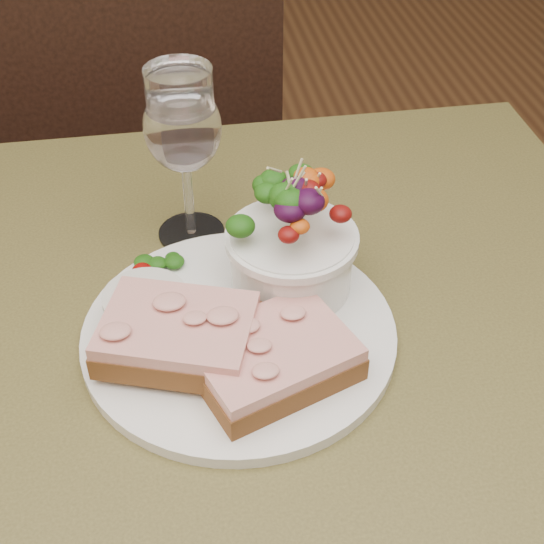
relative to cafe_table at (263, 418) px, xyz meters
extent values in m
cube|color=#433E1C|center=(0.00, 0.00, 0.08)|extent=(0.80, 0.80, 0.04)
cylinder|color=black|center=(-0.34, 0.34, -0.29)|extent=(0.05, 0.05, 0.71)
cylinder|color=black|center=(0.34, 0.34, -0.29)|extent=(0.05, 0.05, 0.71)
cube|color=black|center=(-0.10, 0.76, -0.20)|extent=(0.44, 0.44, 0.04)
cube|color=black|center=(-0.10, 0.57, 0.03)|extent=(0.42, 0.06, 0.45)
cube|color=black|center=(-0.10, 0.76, -0.42)|extent=(0.37, 0.37, 0.45)
cylinder|color=white|center=(-0.02, 0.01, 0.11)|extent=(0.28, 0.28, 0.01)
cube|color=#532E16|center=(0.00, -0.04, 0.12)|extent=(0.15, 0.14, 0.02)
cube|color=beige|center=(0.00, -0.04, 0.14)|extent=(0.15, 0.13, 0.01)
cube|color=#532E16|center=(-0.07, -0.01, 0.13)|extent=(0.15, 0.13, 0.02)
cube|color=beige|center=(-0.07, -0.01, 0.15)|extent=(0.15, 0.13, 0.01)
cylinder|color=beige|center=(-0.10, 0.03, 0.13)|extent=(0.07, 0.07, 0.04)
cylinder|color=brown|center=(-0.10, 0.03, 0.15)|extent=(0.06, 0.06, 0.01)
cylinder|color=white|center=(0.04, 0.07, 0.14)|extent=(0.11, 0.11, 0.06)
ellipsoid|color=#0A3309|center=(0.04, 0.07, 0.20)|extent=(0.10, 0.10, 0.06)
ellipsoid|color=#0A3309|center=(-0.09, 0.10, 0.12)|extent=(0.04, 0.04, 0.01)
sphere|color=maroon|center=(-0.10, 0.09, 0.12)|extent=(0.02, 0.02, 0.02)
cylinder|color=white|center=(-0.05, 0.18, 0.10)|extent=(0.07, 0.07, 0.00)
cylinder|color=white|center=(-0.05, 0.18, 0.15)|extent=(0.01, 0.01, 0.09)
ellipsoid|color=white|center=(-0.05, 0.18, 0.23)|extent=(0.08, 0.08, 0.09)
camera|label=1|loc=(-0.07, -0.47, 0.60)|focal=50.00mm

